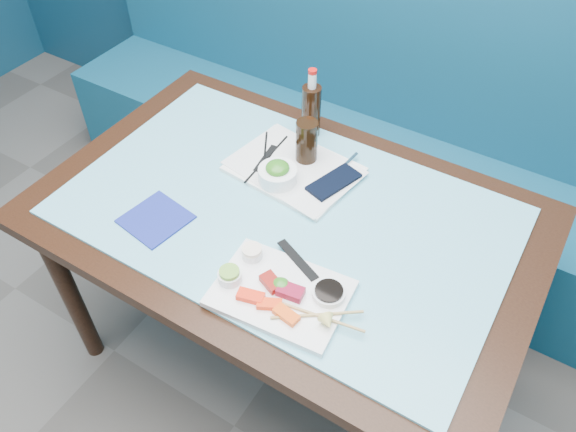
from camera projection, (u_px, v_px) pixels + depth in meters
The scene contains 34 objects.
booth_bench at pixel (391, 153), 2.35m from camera, with size 3.00×0.56×1.17m.
dining_table at pixel (286, 232), 1.64m from camera, with size 1.40×0.90×0.75m.
glass_top at pixel (286, 211), 1.58m from camera, with size 1.22×0.76×0.01m, color #66B7CC.
sashimi_plate at pixel (281, 293), 1.36m from camera, with size 0.32×0.23×0.02m, color white.
salmon_left at pixel (251, 296), 1.34m from camera, with size 0.07×0.03×0.02m, color #F62509.
salmon_mid at pixel (269, 304), 1.32m from camera, with size 0.06×0.03×0.01m, color #FF310A.
salmon_right at pixel (286, 315), 1.30m from camera, with size 0.06×0.03×0.02m, color #FF4C0A.
tuna_left at pixel (271, 282), 1.36m from camera, with size 0.06×0.04×0.02m, color maroon.
tuna_right at pixel (291, 292), 1.34m from camera, with size 0.06×0.04×0.02m, color maroon.
seaweed_garnish at pixel (281, 284), 1.36m from camera, with size 0.05×0.04×0.02m, color #2C751B.
ramekin_wasabi at pixel (230, 276), 1.37m from camera, with size 0.06×0.06×0.02m, color white.
wasabi_fill at pixel (229, 272), 1.36m from camera, with size 0.05×0.05×0.01m, color #6CAA37.
ramekin_ginger at pixel (252, 254), 1.43m from camera, with size 0.05×0.05×0.02m, color white.
ginger_fill at pixel (252, 250), 1.41m from camera, with size 0.05×0.05×0.01m, color #F7E3CA.
soy_dish at pixel (329, 293), 1.34m from camera, with size 0.08×0.08×0.02m, color white.
soy_fill at pixel (329, 291), 1.33m from camera, with size 0.07×0.07×0.01m, color black.
lemon_wedge at pixel (328, 322), 1.27m from camera, with size 0.04×0.04×0.03m, color #EFE071.
chopstick_sleeve at pixel (298, 260), 1.42m from camera, with size 0.15×0.02×0.00m, color black.
wooden_chopstick_a at pixel (317, 315), 1.31m from camera, with size 0.01×0.01×0.22m, color tan.
wooden_chopstick_b at pixel (321, 317), 1.30m from camera, with size 0.01×0.01×0.22m, color tan.
serving_tray at pixel (294, 169), 1.68m from camera, with size 0.36×0.27×0.01m, color white.
paper_placemat at pixel (294, 168), 1.68m from camera, with size 0.37×0.26×0.00m, color silver.
seaweed_bowl at pixel (278, 175), 1.62m from camera, with size 0.11×0.11×0.05m, color white.
seaweed_salad at pixel (278, 168), 1.60m from camera, with size 0.07×0.07×0.03m, color #2E741A.
cola_glass at pixel (307, 141), 1.66m from camera, with size 0.07×0.07×0.14m, color black.
navy_pouch at pixel (334, 182), 1.63m from camera, with size 0.07×0.16×0.01m, color black.
fork at pixel (349, 162), 1.69m from camera, with size 0.01×0.01×0.09m, color silver.
black_chopstick_a at pixel (264, 158), 1.71m from camera, with size 0.01×0.01×0.25m, color black.
black_chopstick_b at pixel (267, 159), 1.70m from camera, with size 0.01×0.01×0.25m, color black.
tray_sleeve at pixel (266, 158), 1.71m from camera, with size 0.02×0.13×0.00m, color black.
cola_bottle_body at pixel (311, 111), 1.76m from camera, with size 0.06×0.06×0.17m, color black.
cola_bottle_neck at pixel (312, 80), 1.68m from camera, with size 0.03×0.03×0.05m, color white.
cola_bottle_cap at pixel (313, 71), 1.65m from camera, with size 0.03×0.03×0.01m, color red.
blue_napkin at pixel (156, 219), 1.54m from camera, with size 0.16×0.16×0.01m, color navy.
Camera 1 is at (0.59, 0.51, 1.88)m, focal length 35.00 mm.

